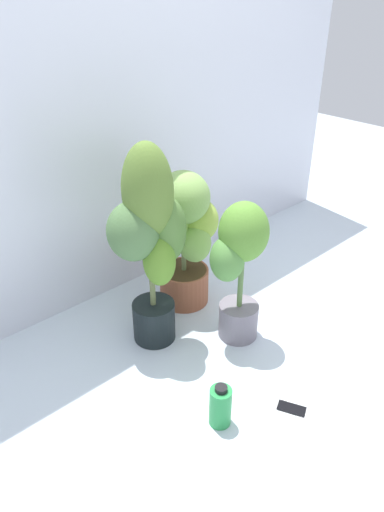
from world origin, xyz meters
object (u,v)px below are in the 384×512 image
object	(u,v)px
potted_plant_center	(239,262)
nutrient_bottle	(220,406)
potted_plant_back_left	(150,236)
potted_plant_back_center	(185,232)
cell_phone	(291,409)

from	to	relation	value
potted_plant_center	nutrient_bottle	distance (m)	0.64
potted_plant_back_left	nutrient_bottle	bearing A→B (deg)	-102.93
potted_plant_back_center	cell_phone	xyz separation A→B (m)	(-0.19, -0.87, -0.42)
potted_plant_back_center	nutrient_bottle	size ratio (longest dim) A/B	3.82
potted_plant_back_center	potted_plant_center	bearing A→B (deg)	-92.52
potted_plant_center	cell_phone	bearing A→B (deg)	-109.70
potted_plant_center	potted_plant_back_left	size ratio (longest dim) A/B	0.73
cell_phone	nutrient_bottle	bearing A→B (deg)	123.48
potted_plant_center	potted_plant_back_left	xyz separation A→B (m)	(-0.30, 0.26, 0.14)
potted_plant_back_center	cell_phone	world-z (taller)	potted_plant_back_center
potted_plant_center	potted_plant_back_center	xyz separation A→B (m)	(0.02, 0.39, -0.00)
potted_plant_back_left	cell_phone	distance (m)	0.94
cell_phone	potted_plant_back_left	bearing A→B (deg)	74.11
potted_plant_back_center	nutrient_bottle	bearing A→B (deg)	-122.35
cell_phone	potted_plant_back_center	bearing A→B (deg)	51.91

